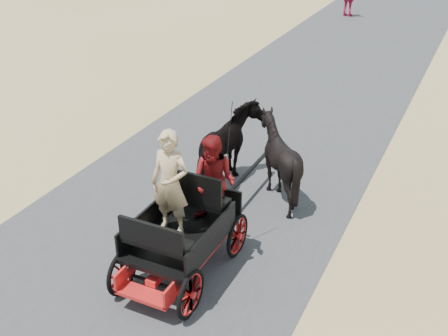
% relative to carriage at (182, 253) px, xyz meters
% --- Properties ---
extents(ground, '(140.00, 140.00, 0.00)m').
position_rel_carriage_xyz_m(ground, '(-0.83, -0.28, -0.36)').
color(ground, tan).
extents(road, '(6.00, 140.00, 0.01)m').
position_rel_carriage_xyz_m(road, '(-0.83, -0.28, -0.35)').
color(road, '#38383A').
rests_on(road, ground).
extents(carriage, '(1.30, 2.40, 0.72)m').
position_rel_carriage_xyz_m(carriage, '(0.00, 0.00, 0.00)').
color(carriage, black).
rests_on(carriage, ground).
extents(horse_left, '(0.91, 2.01, 1.70)m').
position_rel_carriage_xyz_m(horse_left, '(-0.55, 3.00, 0.49)').
color(horse_left, black).
rests_on(horse_left, ground).
extents(horse_right, '(1.37, 1.54, 1.70)m').
position_rel_carriage_xyz_m(horse_right, '(0.55, 3.00, 0.49)').
color(horse_right, black).
rests_on(horse_right, ground).
extents(driver_man, '(0.66, 0.43, 1.80)m').
position_rel_carriage_xyz_m(driver_man, '(-0.20, 0.05, 1.26)').
color(driver_man, tan).
rests_on(driver_man, carriage).
extents(passenger_woman, '(0.77, 0.60, 1.58)m').
position_rel_carriage_xyz_m(passenger_woman, '(0.30, 0.60, 1.15)').
color(passenger_woman, '#660C0F').
rests_on(passenger_woman, carriage).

